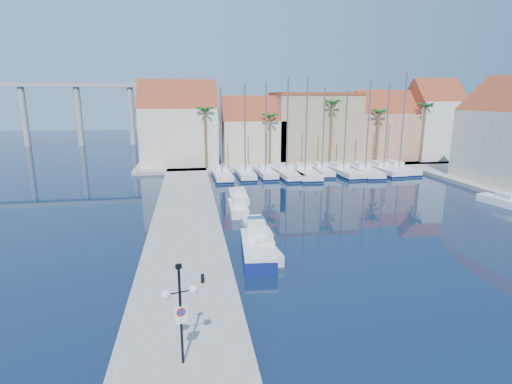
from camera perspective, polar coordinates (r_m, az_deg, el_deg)
ground at (r=23.84m, az=12.81°, el=-14.81°), size 260.00×260.00×0.00m
quay_west at (r=34.61m, az=-9.99°, el=-5.18°), size 6.00×77.00×0.50m
shore_north at (r=70.66m, az=5.79°, el=4.40°), size 54.00×16.00×0.50m
lamp_post at (r=16.56m, az=-10.80°, el=-14.82°), size 1.46×0.64×4.37m
bollard at (r=24.19m, az=-7.64°, el=-12.13°), size 0.21×0.21×0.53m
fishing_boat at (r=28.73m, az=0.18°, el=-7.85°), size 2.65×6.48×2.21m
motorboat_west_0 at (r=29.24m, az=0.76°, el=-7.95°), size 2.26×5.55×1.40m
motorboat_west_1 at (r=33.52m, az=0.01°, el=-5.12°), size 1.84×5.71×1.40m
motorboat_west_2 at (r=39.69m, az=-2.56°, el=-2.20°), size 1.87×5.33×1.40m
motorboat_west_3 at (r=44.38m, az=-2.52°, el=-0.52°), size 2.03×5.83×1.40m
motorboat_east_1 at (r=49.59m, az=31.73°, el=-1.06°), size 2.56×5.14×1.40m
sailboat_0 at (r=56.75m, az=-4.92°, el=2.59°), size 2.61×8.98×12.56m
sailboat_1 at (r=57.43m, az=-1.62°, el=2.78°), size 2.30×8.45×13.07m
sailboat_2 at (r=58.05m, az=1.27°, el=2.91°), size 2.47×8.44×13.32m
sailboat_3 at (r=58.25m, az=4.22°, el=2.87°), size 3.43×10.70×13.81m
sailboat_4 at (r=58.73m, az=6.88°, el=2.89°), size 3.72×11.39×13.96m
sailboat_5 at (r=60.46m, az=9.30°, el=3.14°), size 2.70×8.21×12.42m
sailboat_6 at (r=60.86m, az=12.15°, el=3.04°), size 3.45×10.60×12.16m
sailboat_7 at (r=61.57m, az=15.14°, el=3.01°), size 3.17×10.10×13.45m
sailboat_8 at (r=63.68m, az=17.51°, el=3.19°), size 3.33×9.85×13.13m
sailboat_9 at (r=65.06m, az=19.52°, el=3.28°), size 2.94×9.37×14.79m
building_0 at (r=66.54m, az=-10.93°, el=9.12°), size 12.30×9.00×13.50m
building_1 at (r=67.42m, az=-0.53°, el=8.36°), size 10.30×8.00×11.00m
building_2 at (r=70.84m, az=8.28°, el=9.24°), size 14.20×10.20×11.50m
building_3 at (r=74.47m, az=17.45°, el=8.66°), size 10.30×8.00×12.00m
building_4 at (r=78.01m, az=23.83°, el=9.15°), size 8.30×8.00×14.00m
palm_0 at (r=61.44m, az=-7.33°, el=11.31°), size 2.60×2.60×10.15m
palm_1 at (r=62.67m, az=2.02°, el=10.58°), size 2.60×2.60×9.15m
palm_2 at (r=65.33m, az=10.87°, el=12.12°), size 2.60×2.60×11.15m
palm_3 at (r=68.52m, az=17.22°, el=10.63°), size 2.60×2.60×9.65m
palm_4 at (r=72.40m, az=23.05°, el=11.04°), size 2.60×2.60×10.65m
viaduct at (r=105.90m, az=-26.84°, el=11.45°), size 48.00×2.20×14.45m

